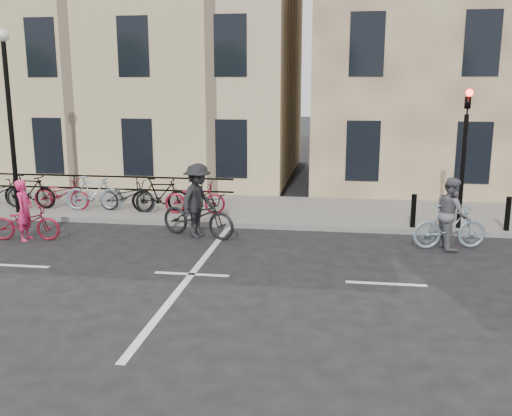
# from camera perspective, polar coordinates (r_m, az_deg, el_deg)

# --- Properties ---
(ground) EXTENTS (120.00, 120.00, 0.00)m
(ground) POSITION_cam_1_polar(r_m,az_deg,el_deg) (12.13, -6.45, -6.62)
(ground) COLOR black
(ground) RESTS_ON ground
(sidewalk) EXTENTS (46.00, 4.00, 0.15)m
(sidewalk) POSITION_cam_1_polar(r_m,az_deg,el_deg) (18.85, -13.60, 0.19)
(sidewalk) COLOR slate
(sidewalk) RESTS_ON ground
(building_east) EXTENTS (14.00, 10.00, 12.00)m
(building_east) POSITION_cam_1_polar(r_m,az_deg,el_deg) (24.91, 23.31, 16.49)
(building_east) COLOR #937559
(building_east) RESTS_ON sidewalk
(building_west) EXTENTS (20.00, 10.00, 10.00)m
(building_west) POSITION_cam_1_polar(r_m,az_deg,el_deg) (26.93, -18.67, 14.30)
(building_west) COLOR tan
(building_west) RESTS_ON sidewalk
(traffic_light) EXTENTS (0.18, 0.30, 3.90)m
(traffic_light) POSITION_cam_1_polar(r_m,az_deg,el_deg) (15.81, 20.15, 6.25)
(traffic_light) COLOR black
(traffic_light) RESTS_ON sidewalk
(lamp_post) EXTENTS (0.36, 0.36, 5.28)m
(lamp_post) POSITION_cam_1_polar(r_m,az_deg,el_deg) (18.17, -23.52, 9.95)
(lamp_post) COLOR black
(lamp_post) RESTS_ON sidewalk
(bollard_east) EXTENTS (0.14, 0.14, 0.90)m
(bollard_east) POSITION_cam_1_polar(r_m,az_deg,el_deg) (15.81, 15.46, -0.26)
(bollard_east) COLOR black
(bollard_east) RESTS_ON sidewalk
(bollard_west) EXTENTS (0.14, 0.14, 0.90)m
(bollard_west) POSITION_cam_1_polar(r_m,az_deg,el_deg) (16.28, 23.87, -0.52)
(bollard_west) COLOR black
(bollard_west) RESTS_ON sidewalk
(parked_bikes) EXTENTS (8.30, 1.23, 1.05)m
(parked_bikes) POSITION_cam_1_polar(r_m,az_deg,el_deg) (18.01, -15.85, 1.36)
(parked_bikes) COLOR black
(parked_bikes) RESTS_ON sidewalk
(cyclist_pink) EXTENTS (1.82, 0.82, 1.56)m
(cyclist_pink) POSITION_cam_1_polar(r_m,az_deg,el_deg) (15.66, -22.08, -1.06)
(cyclist_pink) COLOR maroon
(cyclist_pink) RESTS_ON ground
(cyclist_grey) EXTENTS (1.88, 0.98, 1.75)m
(cyclist_grey) POSITION_cam_1_polar(r_m,az_deg,el_deg) (14.50, 18.87, -1.15)
(cyclist_grey) COLOR #7B92A1
(cyclist_grey) RESTS_ON ground
(cyclist_dark) EXTENTS (2.30, 1.45, 1.93)m
(cyclist_dark) POSITION_cam_1_polar(r_m,az_deg,el_deg) (14.86, -5.83, -0.03)
(cyclist_dark) COLOR black
(cyclist_dark) RESTS_ON ground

